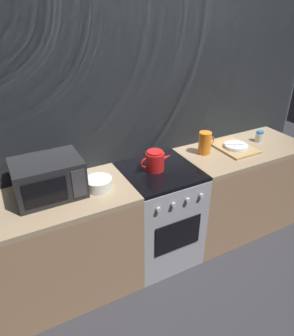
% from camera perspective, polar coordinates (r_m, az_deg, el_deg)
% --- Properties ---
extents(ground_plane, '(8.00, 8.00, 0.00)m').
position_cam_1_polar(ground_plane, '(3.07, 2.05, -15.21)').
color(ground_plane, '#2D2D33').
extents(back_wall, '(3.60, 0.05, 2.40)m').
position_cam_1_polar(back_wall, '(2.66, -0.98, 8.31)').
color(back_wall, gray).
rests_on(back_wall, ground_plane).
extents(counter_left, '(1.20, 0.60, 0.90)m').
position_cam_1_polar(counter_left, '(2.55, -16.21, -13.96)').
color(counter_left, '#997251').
rests_on(counter_left, ground_plane).
extents(stove_unit, '(0.60, 0.63, 0.90)m').
position_cam_1_polar(stove_unit, '(2.77, 2.23, -8.54)').
color(stove_unit, '#9E9EA3').
rests_on(stove_unit, ground_plane).
extents(counter_right, '(1.20, 0.60, 0.90)m').
position_cam_1_polar(counter_right, '(3.24, 16.17, -3.67)').
color(counter_right, '#997251').
rests_on(counter_right, ground_plane).
extents(microwave, '(0.46, 0.35, 0.27)m').
position_cam_1_polar(microwave, '(2.25, -17.58, -1.76)').
color(microwave, black).
rests_on(microwave, counter_left).
extents(kettle, '(0.28, 0.15, 0.17)m').
position_cam_1_polar(kettle, '(2.49, 1.48, 1.33)').
color(kettle, red).
rests_on(kettle, stove_unit).
extents(mixing_bowl, '(0.20, 0.20, 0.08)m').
position_cam_1_polar(mixing_bowl, '(2.30, -8.83, -2.83)').
color(mixing_bowl, silver).
rests_on(mixing_bowl, counter_left).
extents(pitcher, '(0.16, 0.11, 0.20)m').
position_cam_1_polar(pitcher, '(2.80, 10.53, 4.53)').
color(pitcher, orange).
rests_on(pitcher, counter_right).
extents(dish_pile, '(0.30, 0.40, 0.06)m').
position_cam_1_polar(dish_pile, '(2.98, 15.73, 3.72)').
color(dish_pile, tan).
rests_on(dish_pile, counter_right).
extents(spice_jar, '(0.08, 0.08, 0.10)m').
position_cam_1_polar(spice_jar, '(3.20, 19.85, 5.45)').
color(spice_jar, silver).
rests_on(spice_jar, counter_right).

